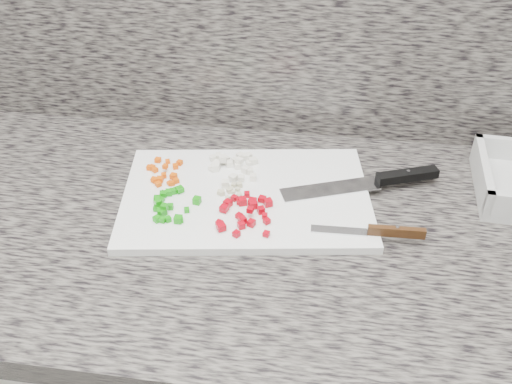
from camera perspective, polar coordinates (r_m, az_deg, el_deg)
countertop at (r=0.95m, az=-1.07°, el=-3.73°), size 3.96×0.64×0.04m
cutting_board at (r=0.98m, az=-0.99°, el=-0.47°), size 0.46×0.34×0.01m
carrot_pile at (r=1.03m, az=-9.20°, el=1.91°), size 0.07×0.08×0.02m
onion_pile at (r=1.03m, az=-2.29°, el=2.69°), size 0.10×0.11×0.02m
green_pepper_pile at (r=0.95m, az=-8.69°, el=-1.24°), size 0.08×0.10×0.02m
red_pepper_pile at (r=0.93m, az=-1.06°, el=-1.89°), size 0.09×0.12×0.02m
garlic_pile at (r=0.98m, az=-2.50°, el=0.15°), size 0.04×0.05×0.01m
chef_knife at (r=1.02m, az=12.42°, el=1.17°), size 0.28×0.13×0.02m
paring_knife at (r=0.91m, az=12.47°, el=-3.87°), size 0.18×0.02×0.02m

